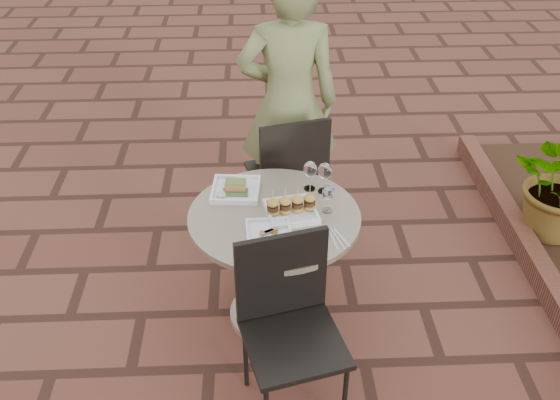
{
  "coord_description": "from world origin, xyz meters",
  "views": [
    {
      "loc": [
        -0.14,
        -2.65,
        2.63
      ],
      "look_at": [
        -0.02,
        -0.03,
        0.82
      ],
      "focal_mm": 40.0,
      "sensor_mm": 36.0,
      "label": 1
    }
  ],
  "objects_px": {
    "diner": "(288,104)",
    "plate_sliders": "(291,208)",
    "chair_far": "(290,169)",
    "plate_salmon": "(236,189)",
    "cafe_table": "(274,251)",
    "chair_near": "(288,313)",
    "plate_tuna": "(269,233)"
  },
  "relations": [
    {
      "from": "chair_near",
      "to": "plate_sliders",
      "type": "relative_size",
      "value": 3.16
    },
    {
      "from": "chair_far",
      "to": "plate_salmon",
      "type": "bearing_deg",
      "value": 42.94
    },
    {
      "from": "plate_tuna",
      "to": "plate_salmon",
      "type": "bearing_deg",
      "value": 113.42
    },
    {
      "from": "plate_salmon",
      "to": "cafe_table",
      "type": "bearing_deg",
      "value": -47.08
    },
    {
      "from": "cafe_table",
      "to": "chair_near",
      "type": "height_order",
      "value": "chair_near"
    },
    {
      "from": "chair_far",
      "to": "plate_tuna",
      "type": "relative_size",
      "value": 3.99
    },
    {
      "from": "plate_salmon",
      "to": "plate_tuna",
      "type": "bearing_deg",
      "value": -66.58
    },
    {
      "from": "plate_tuna",
      "to": "chair_near",
      "type": "bearing_deg",
      "value": -78.08
    },
    {
      "from": "diner",
      "to": "plate_tuna",
      "type": "height_order",
      "value": "diner"
    },
    {
      "from": "plate_sliders",
      "to": "plate_tuna",
      "type": "bearing_deg",
      "value": -125.15
    },
    {
      "from": "chair_far",
      "to": "cafe_table",
      "type": "bearing_deg",
      "value": 65.86
    },
    {
      "from": "plate_salmon",
      "to": "plate_sliders",
      "type": "bearing_deg",
      "value": -36.65
    },
    {
      "from": "chair_near",
      "to": "plate_salmon",
      "type": "relative_size",
      "value": 3.35
    },
    {
      "from": "chair_far",
      "to": "chair_near",
      "type": "distance_m",
      "value": 1.27
    },
    {
      "from": "cafe_table",
      "to": "chair_far",
      "type": "bearing_deg",
      "value": 80.41
    },
    {
      "from": "chair_far",
      "to": "diner",
      "type": "height_order",
      "value": "diner"
    },
    {
      "from": "diner",
      "to": "plate_sliders",
      "type": "distance_m",
      "value": 0.97
    },
    {
      "from": "diner",
      "to": "plate_sliders",
      "type": "xyz_separation_m",
      "value": [
        -0.04,
        -0.96,
        -0.12
      ]
    },
    {
      "from": "cafe_table",
      "to": "diner",
      "type": "distance_m",
      "value": 1.05
    },
    {
      "from": "plate_salmon",
      "to": "plate_tuna",
      "type": "relative_size",
      "value": 1.19
    },
    {
      "from": "chair_near",
      "to": "plate_salmon",
      "type": "distance_m",
      "value": 0.82
    },
    {
      "from": "chair_near",
      "to": "diner",
      "type": "distance_m",
      "value": 1.54
    },
    {
      "from": "chair_far",
      "to": "plate_salmon",
      "type": "distance_m",
      "value": 0.64
    },
    {
      "from": "cafe_table",
      "to": "diner",
      "type": "height_order",
      "value": "diner"
    },
    {
      "from": "diner",
      "to": "plate_salmon",
      "type": "bearing_deg",
      "value": 65.04
    },
    {
      "from": "plate_salmon",
      "to": "plate_tuna",
      "type": "distance_m",
      "value": 0.42
    },
    {
      "from": "diner",
      "to": "chair_far",
      "type": "bearing_deg",
      "value": 87.95
    },
    {
      "from": "cafe_table",
      "to": "plate_tuna",
      "type": "distance_m",
      "value": 0.31
    },
    {
      "from": "chair_far",
      "to": "plate_salmon",
      "type": "relative_size",
      "value": 3.35
    },
    {
      "from": "cafe_table",
      "to": "plate_sliders",
      "type": "relative_size",
      "value": 3.05
    },
    {
      "from": "diner",
      "to": "plate_sliders",
      "type": "relative_size",
      "value": 6.02
    },
    {
      "from": "chair_far",
      "to": "plate_sliders",
      "type": "relative_size",
      "value": 3.16
    }
  ]
}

